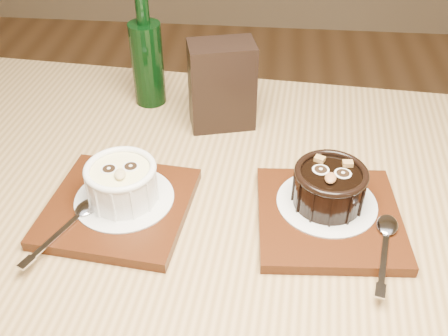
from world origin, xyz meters
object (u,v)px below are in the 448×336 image
object	(u,v)px
table	(229,278)
ramekin_dark	(330,185)
tray_left	(119,207)
tray_right	(329,217)
condiment_stand	(222,85)
green_bottle	(147,61)
ramekin_white	(122,181)

from	to	relation	value
table	ramekin_dark	world-z (taller)	ramekin_dark
tray_left	ramekin_dark	distance (m)	0.27
tray_right	condiment_stand	size ratio (longest dim) A/B	1.29
tray_left	ramekin_dark	world-z (taller)	ramekin_dark
tray_left	green_bottle	world-z (taller)	green_bottle
table	tray_left	bearing A→B (deg)	171.25
ramekin_white	tray_right	world-z (taller)	ramekin_white
tray_left	ramekin_dark	bearing A→B (deg)	5.35
ramekin_white	ramekin_dark	distance (m)	0.26
tray_left	ramekin_white	world-z (taller)	ramekin_white
ramekin_white	green_bottle	bearing A→B (deg)	78.32
ramekin_dark	table	bearing A→B (deg)	-148.56
condiment_stand	ramekin_dark	bearing A→B (deg)	-51.53
tray_right	green_bottle	xyz separation A→B (m)	(-0.29, 0.27, 0.07)
table	condiment_stand	bearing A→B (deg)	97.80
table	condiment_stand	distance (m)	0.29
table	ramekin_dark	distance (m)	0.19
table	tray_left	distance (m)	0.18
tray_left	green_bottle	bearing A→B (deg)	93.02
table	ramekin_white	size ratio (longest dim) A/B	13.64
tray_right	green_bottle	bearing A→B (deg)	136.40
tray_left	condiment_stand	distance (m)	0.26
condiment_stand	tray_left	bearing A→B (deg)	-117.28
tray_right	ramekin_dark	xyz separation A→B (m)	(-0.00, 0.02, 0.04)
ramekin_dark	condiment_stand	size ratio (longest dim) A/B	0.66
ramekin_dark	condiment_stand	distance (m)	0.25
tray_right	tray_left	bearing A→B (deg)	-178.66
tray_left	condiment_stand	xyz separation A→B (m)	(0.11, 0.22, 0.06)
table	tray_left	world-z (taller)	tray_left
condiment_stand	green_bottle	world-z (taller)	green_bottle
table	condiment_stand	xyz separation A→B (m)	(-0.03, 0.24, 0.16)
green_bottle	tray_right	bearing A→B (deg)	-43.60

